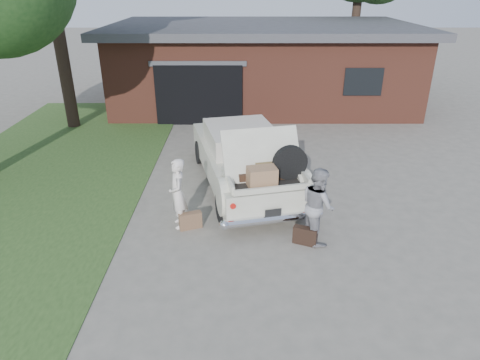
{
  "coord_description": "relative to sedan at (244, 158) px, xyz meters",
  "views": [
    {
      "loc": [
        -0.01,
        -7.6,
        4.93
      ],
      "look_at": [
        0.0,
        0.6,
        1.1
      ],
      "focal_mm": 32.0,
      "sensor_mm": 36.0,
      "label": 1
    }
  ],
  "objects": [
    {
      "name": "suitcase_left",
      "position": [
        -1.2,
        -2.17,
        -0.59
      ],
      "size": [
        0.52,
        0.32,
        0.38
      ],
      "primitive_type": "cube",
      "rotation": [
        0.0,
        0.0,
        0.36
      ],
      "color": "brown",
      "rests_on": "ground"
    },
    {
      "name": "ground",
      "position": [
        -0.11,
        -2.63,
        -0.78
      ],
      "size": [
        90.0,
        90.0,
        0.0
      ],
      "primitive_type": "plane",
      "color": "gray",
      "rests_on": "ground"
    },
    {
      "name": "sedan",
      "position": [
        0.0,
        0.0,
        0.0
      ],
      "size": [
        3.14,
        5.57,
        2.02
      ],
      "rotation": [
        0.0,
        0.0,
        0.23
      ],
      "color": "beige",
      "rests_on": "ground"
    },
    {
      "name": "suitcase_right",
      "position": [
        1.22,
        -2.79,
        -0.58
      ],
      "size": [
        0.52,
        0.34,
        0.38
      ],
      "primitive_type": "cube",
      "rotation": [
        0.0,
        0.0,
        -0.41
      ],
      "color": "black",
      "rests_on": "ground"
    },
    {
      "name": "woman_right",
      "position": [
        1.47,
        -2.61,
        0.03
      ],
      "size": [
        0.8,
        0.92,
        1.61
      ],
      "primitive_type": "imported",
      "rotation": [
        0.0,
        0.0,
        1.85
      ],
      "color": "gray",
      "rests_on": "ground"
    },
    {
      "name": "house",
      "position": [
        0.87,
        8.85,
        0.9
      ],
      "size": [
        12.8,
        7.8,
        3.3
      ],
      "color": "brown",
      "rests_on": "ground"
    },
    {
      "name": "woman_left",
      "position": [
        -1.45,
        -2.04,
        0.01
      ],
      "size": [
        0.51,
        0.65,
        1.57
      ],
      "primitive_type": "imported",
      "rotation": [
        0.0,
        0.0,
        -1.32
      ],
      "color": "silver",
      "rests_on": "ground"
    },
    {
      "name": "grass_strip",
      "position": [
        -5.61,
        0.37,
        -0.77
      ],
      "size": [
        6.0,
        16.0,
        0.02
      ],
      "primitive_type": "cube",
      "color": "#2D4C1E",
      "rests_on": "ground"
    }
  ]
}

